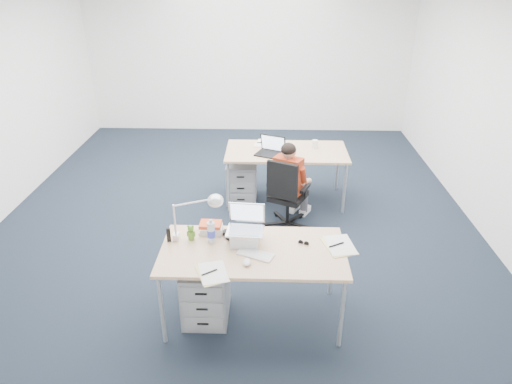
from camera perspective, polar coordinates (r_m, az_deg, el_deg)
floor at (r=5.95m, az=-2.41°, el=-3.03°), size 7.00×7.00×0.00m
room at (r=5.32m, az=-2.76°, el=13.24°), size 6.02×7.02×2.80m
desk_near at (r=3.99m, az=-0.40°, el=-7.81°), size 1.60×0.80×0.73m
desk_far at (r=6.09m, az=3.82°, el=4.79°), size 1.60×0.80×0.73m
office_chair at (r=5.61m, az=3.86°, el=-2.00°), size 0.77×0.77×0.93m
seated_person at (r=5.61m, az=4.51°, el=1.26°), size 0.53×0.65×1.09m
drawer_pedestal_near at (r=4.27m, az=-6.26°, el=-12.16°), size 0.40×0.50×0.55m
drawer_pedestal_far at (r=6.27m, az=-1.78°, el=1.44°), size 0.40×0.50×0.55m
silver_laptop at (r=3.97m, az=-1.38°, el=-4.35°), size 0.34×0.28×0.34m
wireless_keyboard at (r=3.90m, az=-0.08°, el=-7.78°), size 0.33×0.24×0.02m
computer_mouse at (r=3.79m, az=-1.14°, el=-8.77°), size 0.07×0.10×0.04m
headphones at (r=4.14m, az=-2.59°, el=-5.36°), size 0.31×0.28×0.04m
can_koozie at (r=4.09m, az=-3.08°, el=-5.13°), size 0.10×0.10×0.12m
water_bottle at (r=4.03m, az=-5.64°, el=-4.87°), size 0.07×0.07×0.23m
bear_figurine at (r=4.11m, az=-8.14°, el=-5.02°), size 0.09×0.08×0.15m
book_stack at (r=4.21m, az=-5.64°, el=-4.45°), size 0.22×0.17×0.09m
cordless_phone at (r=4.12m, az=-10.87°, el=-5.29°), size 0.04×0.03×0.13m
papers_left at (r=3.70m, az=-5.54°, el=-10.09°), size 0.29×0.35×0.01m
papers_right at (r=4.07m, az=10.31°, el=-6.64°), size 0.29×0.37×0.01m
sunglasses at (r=4.06m, az=5.96°, el=-6.35°), size 0.11×0.08×0.02m
desk_lamp at (r=4.03m, az=-8.20°, el=-3.05°), size 0.43×0.19×0.47m
dark_laptop at (r=5.87m, az=1.71°, el=5.78°), size 0.45×0.44×0.25m
far_cup at (r=6.18m, az=7.38°, el=5.95°), size 0.08×0.08×0.11m
far_papers at (r=6.30m, az=1.00°, el=6.09°), size 0.30×0.37×0.01m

